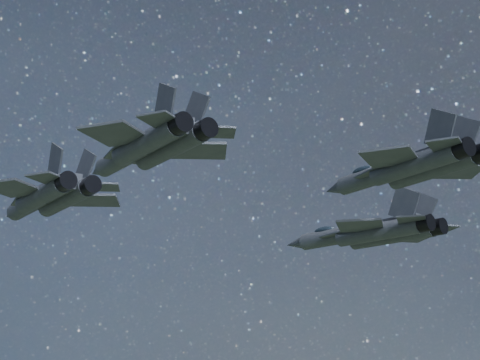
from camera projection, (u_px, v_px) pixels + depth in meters
The scene contains 4 objects.
jet_lead at pixel (48, 196), 74.24m from camera, with size 19.76×13.18×5.01m.
jet_left at pixel (372, 232), 78.39m from camera, with size 19.41×13.45×4.88m.
jet_right at pixel (150, 146), 54.92m from camera, with size 16.25×10.84×4.12m.
jet_slot at pixel (411, 167), 63.45m from camera, with size 17.79×11.85×4.52m.
Camera 1 is at (37.95, -53.66, 132.96)m, focal length 60.00 mm.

